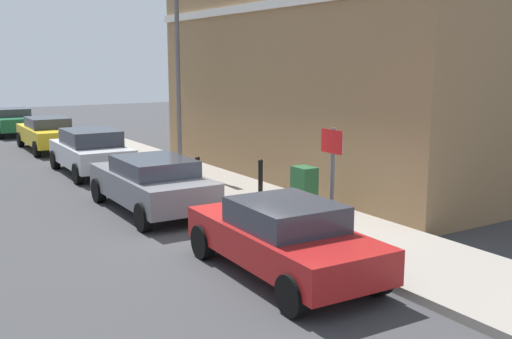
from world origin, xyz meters
TOP-DOWN VIEW (x-y plane):
  - ground at (0.00, 0.00)m, footprint 80.00×80.00m
  - sidewalk at (1.86, 6.00)m, footprint 2.67×30.00m
  - corner_building at (6.55, 4.47)m, footprint 6.80×12.94m
  - car_red at (-0.51, -2.18)m, footprint 1.92×4.15m
  - car_grey at (-0.71, 3.21)m, footprint 1.90×4.31m
  - car_silver at (-0.48, 8.95)m, footprint 1.95×4.14m
  - car_yellow at (-0.44, 15.09)m, footprint 1.85×4.46m
  - car_green at (-0.70, 21.44)m, footprint 1.87×4.10m
  - utility_cabinet at (1.85, 0.40)m, footprint 0.46×0.61m
  - bollard_near_cabinet at (1.95, 2.41)m, footprint 0.14×0.14m
  - bollard_far_kerb at (0.78, 3.67)m, footprint 0.14×0.14m
  - street_sign at (0.85, -1.79)m, footprint 0.08×0.60m
  - lamppost at (1.88, 7.17)m, footprint 0.20×0.44m

SIDE VIEW (x-z plane):
  - ground at x=0.00m, z-range 0.00..0.00m
  - sidewalk at x=1.86m, z-range 0.00..0.15m
  - utility_cabinet at x=1.85m, z-range 0.11..1.26m
  - car_red at x=-0.51m, z-range 0.03..1.36m
  - bollard_near_cabinet at x=1.95m, z-range 0.19..1.22m
  - bollard_far_kerb at x=0.78m, z-range 0.19..1.22m
  - car_green at x=-0.70m, z-range 0.04..1.37m
  - car_yellow at x=-0.44m, z-range 0.04..1.41m
  - car_grey at x=-0.71m, z-range 0.05..1.41m
  - car_silver at x=-0.48m, z-range 0.04..1.50m
  - street_sign at x=0.85m, z-range 0.51..2.81m
  - lamppost at x=1.88m, z-range 0.44..6.16m
  - corner_building at x=6.55m, z-range 0.00..8.57m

